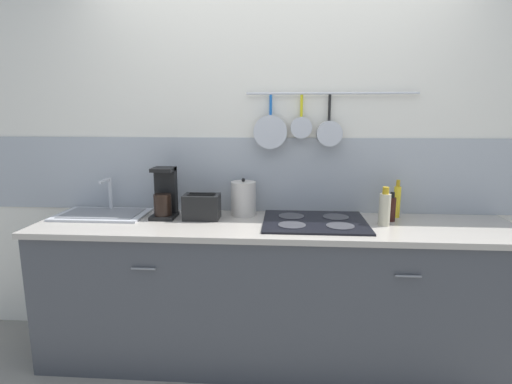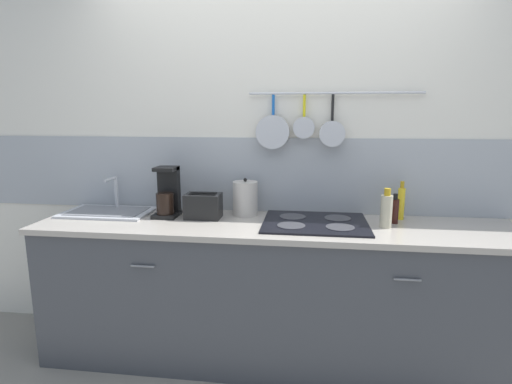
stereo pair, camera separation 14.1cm
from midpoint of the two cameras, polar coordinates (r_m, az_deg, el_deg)
The scene contains 12 objects.
ground_plane at distance 2.86m, azimuth 4.01°, elevation -22.50°, with size 12.00×12.00×0.00m, color gray.
wall_back at distance 2.76m, azimuth 4.84°, elevation 4.73°, with size 7.20×0.16×2.60m.
cabinet_base at distance 2.64m, azimuth 4.14°, elevation -14.53°, with size 2.93×0.62×0.88m.
countertop at distance 2.48m, azimuth 4.28°, elevation -4.96°, with size 2.97×0.64×0.03m.
sink_basin at distance 2.88m, azimuth -19.06°, elevation -2.55°, with size 0.58×0.37×0.24m.
coffee_maker at distance 2.69m, azimuth -11.09°, elevation -0.50°, with size 0.15×0.19×0.33m.
toaster at distance 2.60m, azimuth -6.01°, elevation -2.00°, with size 0.24×0.16×0.16m.
kettle at distance 2.66m, azimuth -0.03°, elevation -0.92°, with size 0.17×0.17×0.25m.
cooktop at distance 2.51m, azimuth 10.05°, elevation -4.34°, with size 0.64×0.53×0.01m.
bottle_vinegar at distance 2.51m, azimuth 19.66°, elevation -2.51°, with size 0.07×0.07×0.24m.
bottle_dish_soap at distance 2.63m, azimuth 20.66°, elevation -2.47°, with size 0.05×0.05×0.19m.
bottle_cooking_wine at distance 2.74m, azimuth 21.41°, elevation -1.44°, with size 0.04×0.04×0.25m.
Camera 2 is at (0.20, -2.37, 1.58)m, focal length 28.00 mm.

